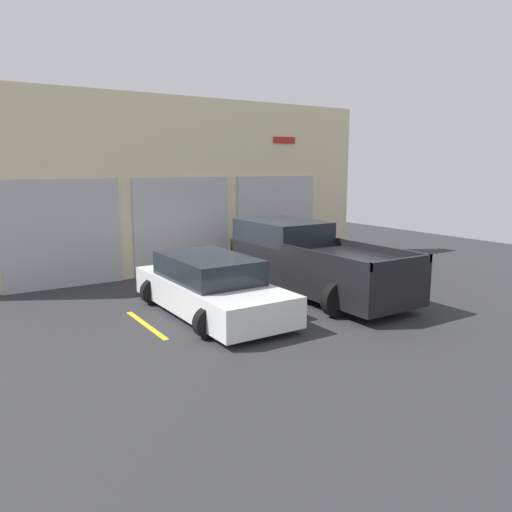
{
  "coord_description": "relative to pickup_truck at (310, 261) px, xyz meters",
  "views": [
    {
      "loc": [
        -6.6,
        -11.15,
        3.31
      ],
      "look_at": [
        0.0,
        -0.92,
        1.1
      ],
      "focal_mm": 35.0,
      "sensor_mm": 36.0,
      "label": 1
    }
  ],
  "objects": [
    {
      "name": "parking_stripe_left",
      "position": [
        -1.54,
        -0.28,
        -0.85
      ],
      "size": [
        0.12,
        2.2,
        0.01
      ],
      "primitive_type": "cube",
      "color": "gold",
      "rests_on": "ground"
    },
    {
      "name": "pickup_truck",
      "position": [
        0.0,
        0.0,
        0.0
      ],
      "size": [
        2.48,
        5.58,
        1.81
      ],
      "color": "black",
      "rests_on": "ground"
    },
    {
      "name": "parking_stripe_centre",
      "position": [
        1.54,
        -0.28,
        -0.85
      ],
      "size": [
        0.12,
        2.2,
        0.01
      ],
      "primitive_type": "cube",
      "color": "gold",
      "rests_on": "ground"
    },
    {
      "name": "sedan_white",
      "position": [
        -3.08,
        -0.24,
        -0.24
      ],
      "size": [
        2.22,
        4.65,
        1.32
      ],
      "color": "white",
      "rests_on": "ground"
    },
    {
      "name": "parking_stripe_far_left",
      "position": [
        -4.62,
        -0.28,
        -0.85
      ],
      "size": [
        0.12,
        2.2,
        0.01
      ],
      "primitive_type": "cube",
      "color": "gold",
      "rests_on": "ground"
    },
    {
      "name": "shophouse_building",
      "position": [
        -1.55,
        4.42,
        1.77
      ],
      "size": [
        13.3,
        0.68,
        5.37
      ],
      "color": "beige",
      "rests_on": "ground"
    },
    {
      "name": "ground_plane",
      "position": [
        -1.54,
        1.14,
        -0.86
      ],
      "size": [
        28.0,
        28.0,
        0.0
      ],
      "primitive_type": "plane",
      "color": "#2D2D30"
    }
  ]
}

